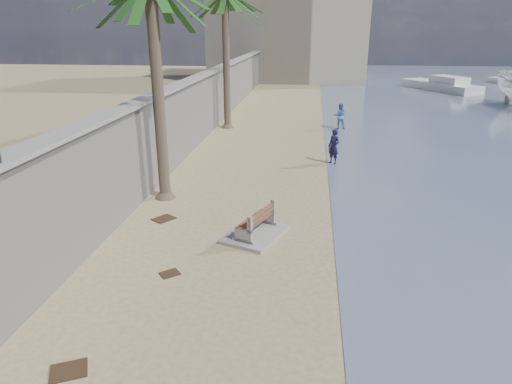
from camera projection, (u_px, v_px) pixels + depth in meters
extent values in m
plane|color=tan|center=(237.00, 383.00, 8.40)|extent=(140.00, 140.00, 0.00)
cube|color=gray|center=(204.00, 106.00, 27.05)|extent=(0.45, 70.00, 3.50)
cube|color=gray|center=(203.00, 75.00, 26.44)|extent=(0.80, 70.00, 0.12)
cube|color=#B7AA93|center=(289.00, 19.00, 54.75)|extent=(18.00, 12.00, 14.00)
cube|color=gray|center=(256.00, 234.00, 14.30)|extent=(2.13, 2.52, 0.12)
cylinder|color=brown|center=(158.00, 97.00, 16.20)|extent=(0.42, 0.42, 7.65)
cylinder|color=brown|center=(226.00, 64.00, 28.24)|extent=(0.44, 0.44, 8.01)
cylinder|color=#2D2D33|center=(156.00, 28.00, 18.09)|extent=(0.12, 0.12, 5.00)
imported|color=#171334|center=(334.00, 144.00, 21.50)|extent=(0.83, 0.82, 1.93)
imported|color=#527AAB|center=(340.00, 115.00, 28.97)|extent=(0.91, 0.73, 1.83)
cube|color=#382616|center=(69.00, 371.00, 8.67)|extent=(0.85, 0.79, 0.03)
cube|color=#382616|center=(164.00, 219.00, 15.54)|extent=(0.85, 0.89, 0.03)
cube|color=#382616|center=(170.00, 274.00, 12.09)|extent=(0.62, 0.61, 0.03)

